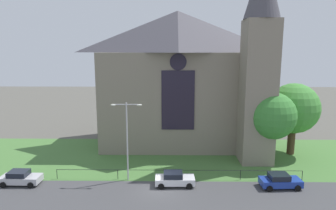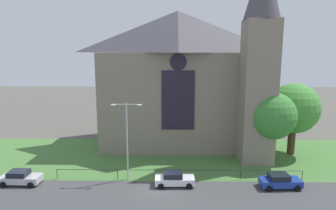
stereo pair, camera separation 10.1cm
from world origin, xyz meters
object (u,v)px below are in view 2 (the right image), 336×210
object	(u,v)px
parked_car_white	(174,179)
parked_car_blue	(280,181)
parked_car_silver	(20,178)
tree_right_near	(272,116)
streetlamp_near	(127,132)
church_building	(183,78)
tree_right_far	(294,109)

from	to	relation	value
parked_car_white	parked_car_blue	bearing A→B (deg)	-3.15
parked_car_silver	parked_car_white	xyz separation A→B (m)	(16.64, -0.06, 0.00)
tree_right_near	parked_car_silver	xyz separation A→B (m)	(-28.90, -6.58, -5.43)
tree_right_near	parked_car_white	bearing A→B (deg)	-151.55
parked_car_white	parked_car_silver	bearing A→B (deg)	178.36
tree_right_near	parked_car_white	world-z (taller)	tree_right_near
streetlamp_near	parked_car_silver	bearing A→B (deg)	-173.31
church_building	tree_right_far	size ratio (longest dim) A/B	2.62
tree_right_far	parked_car_blue	distance (m)	13.17
streetlamp_near	parked_car_blue	size ratio (longest dim) A/B	2.05
parked_car_white	parked_car_blue	size ratio (longest dim) A/B	0.99
church_building	parked_car_blue	world-z (taller)	church_building
parked_car_white	church_building	bearing A→B (deg)	83.62
church_building	tree_right_near	bearing A→B (deg)	-36.63
parked_car_silver	parked_car_blue	distance (m)	27.78
streetlamp_near	parked_car_white	size ratio (longest dim) A/B	2.07
tree_right_near	streetlamp_near	xyz separation A→B (m)	(-17.44, -5.23, -0.64)
tree_right_near	parked_car_white	xyz separation A→B (m)	(-12.25, -6.64, -5.43)
parked_car_silver	church_building	bearing A→B (deg)	40.49
parked_car_silver	tree_right_far	bearing A→B (deg)	18.34
church_building	parked_car_silver	bearing A→B (deg)	-140.58
tree_right_far	parked_car_white	bearing A→B (deg)	-147.75
parked_car_white	streetlamp_near	bearing A→B (deg)	163.41
church_building	parked_car_blue	xyz separation A→B (m)	(9.85, -15.13, -9.53)
tree_right_near	parked_car_white	size ratio (longest dim) A/B	2.17
streetlamp_near	parked_car_white	xyz separation A→B (m)	(5.19, -1.41, -4.79)
tree_right_near	parked_car_blue	bearing A→B (deg)	-99.14
streetlamp_near	church_building	bearing A→B (deg)	64.21
streetlamp_near	parked_car_silver	distance (m)	12.49
tree_right_far	tree_right_near	bearing A→B (deg)	-138.13
church_building	parked_car_silver	xyz separation A→B (m)	(-17.93, -14.73, -9.53)
parked_car_white	parked_car_blue	world-z (taller)	same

